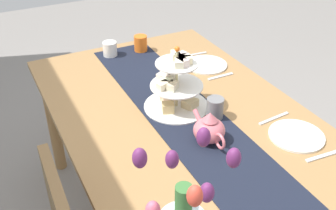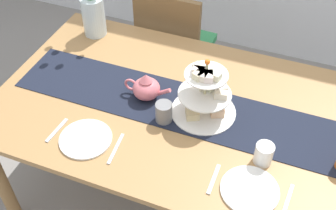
{
  "view_description": "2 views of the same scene",
  "coord_description": "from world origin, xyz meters",
  "px_view_note": "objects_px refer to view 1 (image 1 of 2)",
  "views": [
    {
      "loc": [
        -1.28,
        0.74,
        1.77
      ],
      "look_at": [
        0.1,
        0.05,
        0.77
      ],
      "focal_mm": 43.14,
      "sensor_mm": 36.0,
      "label": 1
    },
    {
      "loc": [
        0.43,
        -1.31,
        2.11
      ],
      "look_at": [
        -0.05,
        -0.06,
        0.79
      ],
      "focal_mm": 44.4,
      "sensor_mm": 36.0,
      "label": 2
    }
  ],
  "objects_px": {
    "dining_table": "(186,134)",
    "fork_right": "(221,76)",
    "tiered_cake_stand": "(176,86)",
    "fork_left": "(322,156)",
    "cream_jug": "(110,49)",
    "knife_left": "(274,118)",
    "dinner_plate_right": "(206,65)",
    "teapot": "(209,129)",
    "mug_white_text": "(179,63)",
    "dinner_plate_left": "(296,136)",
    "mug_grey": "(215,108)",
    "mug_orange": "(141,44)",
    "knife_right": "(193,55)"
  },
  "relations": [
    {
      "from": "fork_left",
      "to": "knife_right",
      "type": "relative_size",
      "value": 0.88
    },
    {
      "from": "dinner_plate_right",
      "to": "mug_orange",
      "type": "relative_size",
      "value": 2.42
    },
    {
      "from": "dinner_plate_left",
      "to": "knife_right",
      "type": "relative_size",
      "value": 1.35
    },
    {
      "from": "teapot",
      "to": "fork_right",
      "type": "distance_m",
      "value": 0.56
    },
    {
      "from": "mug_grey",
      "to": "dining_table",
      "type": "bearing_deg",
      "value": 65.31
    },
    {
      "from": "knife_right",
      "to": "teapot",
      "type": "bearing_deg",
      "value": 154.79
    },
    {
      "from": "cream_jug",
      "to": "mug_grey",
      "type": "height_order",
      "value": "mug_grey"
    },
    {
      "from": "teapot",
      "to": "mug_white_text",
      "type": "distance_m",
      "value": 0.63
    },
    {
      "from": "dinner_plate_left",
      "to": "mug_white_text",
      "type": "distance_m",
      "value": 0.76
    },
    {
      "from": "knife_right",
      "to": "fork_left",
      "type": "bearing_deg",
      "value": 180.0
    },
    {
      "from": "tiered_cake_stand",
      "to": "mug_orange",
      "type": "bearing_deg",
      "value": -8.89
    },
    {
      "from": "dining_table",
      "to": "mug_grey",
      "type": "distance_m",
      "value": 0.19
    },
    {
      "from": "tiered_cake_stand",
      "to": "dinner_plate_left",
      "type": "distance_m",
      "value": 0.56
    },
    {
      "from": "mug_orange",
      "to": "mug_white_text",
      "type": "bearing_deg",
      "value": -164.73
    },
    {
      "from": "teapot",
      "to": "dinner_plate_left",
      "type": "relative_size",
      "value": 1.04
    },
    {
      "from": "cream_jug",
      "to": "fork_left",
      "type": "bearing_deg",
      "value": -160.59
    },
    {
      "from": "fork_left",
      "to": "fork_right",
      "type": "distance_m",
      "value": 0.72
    },
    {
      "from": "knife_right",
      "to": "mug_grey",
      "type": "xyz_separation_m",
      "value": [
        -0.59,
        0.23,
        0.05
      ]
    },
    {
      "from": "knife_right",
      "to": "mug_white_text",
      "type": "height_order",
      "value": "mug_white_text"
    },
    {
      "from": "fork_right",
      "to": "teapot",
      "type": "bearing_deg",
      "value": 141.95
    },
    {
      "from": "knife_right",
      "to": "mug_white_text",
      "type": "bearing_deg",
      "value": 129.11
    },
    {
      "from": "fork_right",
      "to": "knife_right",
      "type": "height_order",
      "value": "same"
    },
    {
      "from": "dining_table",
      "to": "cream_jug",
      "type": "bearing_deg",
      "value": 6.61
    },
    {
      "from": "dinner_plate_right",
      "to": "teapot",
      "type": "bearing_deg",
      "value": 149.55
    },
    {
      "from": "cream_jug",
      "to": "mug_orange",
      "type": "height_order",
      "value": "mug_orange"
    },
    {
      "from": "knife_left",
      "to": "dinner_plate_right",
      "type": "distance_m",
      "value": 0.58
    },
    {
      "from": "teapot",
      "to": "dining_table",
      "type": "bearing_deg",
      "value": 0.0
    },
    {
      "from": "knife_left",
      "to": "mug_grey",
      "type": "bearing_deg",
      "value": 61.06
    },
    {
      "from": "fork_right",
      "to": "dining_table",
      "type": "bearing_deg",
      "value": 126.44
    },
    {
      "from": "cream_jug",
      "to": "mug_orange",
      "type": "bearing_deg",
      "value": -96.02
    },
    {
      "from": "fork_left",
      "to": "knife_right",
      "type": "xyz_separation_m",
      "value": [
        1.01,
        0.0,
        0.0
      ]
    },
    {
      "from": "teapot",
      "to": "dinner_plate_right",
      "type": "distance_m",
      "value": 0.68
    },
    {
      "from": "dinner_plate_left",
      "to": "knife_left",
      "type": "relative_size",
      "value": 1.35
    },
    {
      "from": "mug_white_text",
      "to": "mug_orange",
      "type": "bearing_deg",
      "value": 15.27
    },
    {
      "from": "dining_table",
      "to": "fork_right",
      "type": "relative_size",
      "value": 11.81
    },
    {
      "from": "dining_table",
      "to": "cream_jug",
      "type": "distance_m",
      "value": 0.77
    },
    {
      "from": "knife_left",
      "to": "knife_right",
      "type": "height_order",
      "value": "same"
    },
    {
      "from": "dining_table",
      "to": "knife_right",
      "type": "relative_size",
      "value": 10.42
    },
    {
      "from": "knife_right",
      "to": "mug_white_text",
      "type": "relative_size",
      "value": 1.79
    },
    {
      "from": "dining_table",
      "to": "dinner_plate_right",
      "type": "distance_m",
      "value": 0.53
    },
    {
      "from": "tiered_cake_stand",
      "to": "mug_white_text",
      "type": "xyz_separation_m",
      "value": [
        0.31,
        -0.18,
        -0.06
      ]
    },
    {
      "from": "mug_grey",
      "to": "mug_white_text",
      "type": "bearing_deg",
      "value": -8.69
    },
    {
      "from": "teapot",
      "to": "mug_grey",
      "type": "distance_m",
      "value": 0.17
    },
    {
      "from": "fork_left",
      "to": "knife_left",
      "type": "height_order",
      "value": "same"
    },
    {
      "from": "teapot",
      "to": "knife_right",
      "type": "relative_size",
      "value": 1.4
    },
    {
      "from": "dinner_plate_right",
      "to": "mug_white_text",
      "type": "relative_size",
      "value": 2.42
    },
    {
      "from": "dining_table",
      "to": "fork_right",
      "type": "distance_m",
      "value": 0.44
    },
    {
      "from": "mug_white_text",
      "to": "tiered_cake_stand",
      "type": "bearing_deg",
      "value": 149.14
    },
    {
      "from": "tiered_cake_stand",
      "to": "fork_left",
      "type": "height_order",
      "value": "tiered_cake_stand"
    },
    {
      "from": "mug_grey",
      "to": "mug_white_text",
      "type": "distance_m",
      "value": 0.47
    }
  ]
}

